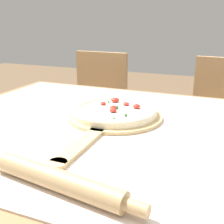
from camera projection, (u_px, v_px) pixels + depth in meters
dining_table at (94, 154)px, 0.98m from camera, size 1.17×1.02×0.76m
towel_cloth at (93, 124)px, 0.94m from camera, size 1.09×0.94×0.00m
pizza_peel at (112, 119)px, 0.97m from camera, size 0.33×0.57×0.01m
pizza at (115, 111)px, 0.99m from camera, size 0.29×0.29×0.04m
rolling_pin at (57, 180)px, 0.57m from camera, size 0.40×0.09×0.04m
chair_left at (96, 107)px, 1.96m from camera, size 0.42×0.42×0.88m
chair_right at (221, 123)px, 1.67m from camera, size 0.43×0.43×0.88m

